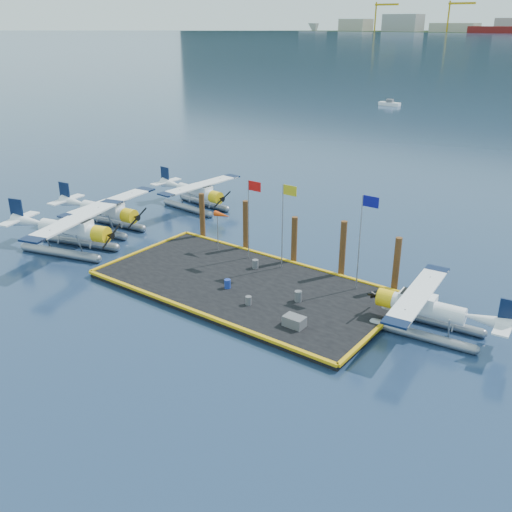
# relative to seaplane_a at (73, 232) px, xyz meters

# --- Properties ---
(ground) EXTENTS (4000.00, 4000.00, 0.00)m
(ground) POSITION_rel_seaplane_a_xyz_m (14.88, 2.64, -1.64)
(ground) COLOR navy
(ground) RESTS_ON ground
(dock) EXTENTS (20.00, 10.00, 0.40)m
(dock) POSITION_rel_seaplane_a_xyz_m (14.88, 2.64, -1.44)
(dock) COLOR black
(dock) RESTS_ON ground
(dock_bumpers) EXTENTS (20.25, 10.25, 0.18)m
(dock_bumpers) POSITION_rel_seaplane_a_xyz_m (14.88, 2.64, -1.15)
(dock_bumpers) COLOR #D59E0C
(dock_bumpers) RESTS_ON dock
(seaplane_a) EXTENTS (9.85, 10.61, 3.77)m
(seaplane_a) POSITION_rel_seaplane_a_xyz_m (0.00, 0.00, 0.00)
(seaplane_a) COLOR gray
(seaplane_a) RESTS_ON ground
(seaplane_b) EXTENTS (9.21, 10.16, 3.60)m
(seaplane_b) POSITION_rel_seaplane_a_xyz_m (-1.77, 4.91, -0.08)
(seaplane_b) COLOR gray
(seaplane_b) RESTS_ON ground
(seaplane_c) EXTENTS (8.68, 9.57, 3.39)m
(seaplane_c) POSITION_rel_seaplane_a_xyz_m (0.49, 14.09, -0.17)
(seaplane_c) COLOR gray
(seaplane_c) RESTS_ON ground
(seaplane_d) EXTENTS (8.18, 9.03, 3.20)m
(seaplane_d) POSITION_rel_seaplane_a_xyz_m (26.71, 4.35, -0.25)
(seaplane_d) COLOR gray
(seaplane_d) RESTS_ON ground
(drum_1) EXTENTS (0.40, 0.40, 0.56)m
(drum_1) POSITION_rel_seaplane_a_xyz_m (16.99, 0.35, -0.96)
(drum_1) COLOR #545358
(drum_1) RESTS_ON dock
(drum_2) EXTENTS (0.48, 0.48, 0.68)m
(drum_2) POSITION_rel_seaplane_a_xyz_m (19.25, 2.62, -0.90)
(drum_2) COLOR #545358
(drum_2) RESTS_ON dock
(drum_3) EXTENTS (0.43, 0.43, 0.61)m
(drum_3) POSITION_rel_seaplane_a_xyz_m (14.41, 1.44, -0.94)
(drum_3) COLOR navy
(drum_3) RESTS_ON dock
(drum_5) EXTENTS (0.45, 0.45, 0.64)m
(drum_5) POSITION_rel_seaplane_a_xyz_m (13.93, 5.19, -0.92)
(drum_5) COLOR #545358
(drum_5) RESTS_ON dock
(crate) EXTENTS (1.24, 0.83, 0.62)m
(crate) POSITION_rel_seaplane_a_xyz_m (20.80, -0.23, -0.93)
(crate) COLOR #545358
(crate) RESTS_ON dock
(flagpole_red) EXTENTS (1.14, 0.08, 6.00)m
(flagpole_red) POSITION_rel_seaplane_a_xyz_m (12.59, 6.44, 2.75)
(flagpole_red) COLOR #96979E
(flagpole_red) RESTS_ON dock
(flagpole_yellow) EXTENTS (1.14, 0.08, 6.20)m
(flagpole_yellow) POSITION_rel_seaplane_a_xyz_m (15.58, 6.44, 2.87)
(flagpole_yellow) COLOR #96979E
(flagpole_yellow) RESTS_ON dock
(flagpole_blue) EXTENTS (1.14, 0.08, 6.50)m
(flagpole_blue) POSITION_rel_seaplane_a_xyz_m (21.58, 6.44, 3.04)
(flagpole_blue) COLOR #96979E
(flagpole_blue) RESTS_ON dock
(windsock) EXTENTS (1.40, 0.44, 3.12)m
(windsock) POSITION_rel_seaplane_a_xyz_m (9.86, 6.44, 1.58)
(windsock) COLOR #96979E
(windsock) RESTS_ON dock
(piling_0) EXTENTS (0.44, 0.44, 4.00)m
(piling_0) POSITION_rel_seaplane_a_xyz_m (6.38, 8.04, 0.36)
(piling_0) COLOR #4B2D15
(piling_0) RESTS_ON ground
(piling_1) EXTENTS (0.44, 0.44, 4.20)m
(piling_1) POSITION_rel_seaplane_a_xyz_m (10.88, 8.04, 0.46)
(piling_1) COLOR #4B2D15
(piling_1) RESTS_ON ground
(piling_2) EXTENTS (0.44, 0.44, 3.80)m
(piling_2) POSITION_rel_seaplane_a_xyz_m (15.38, 8.04, 0.26)
(piling_2) COLOR #4B2D15
(piling_2) RESTS_ON ground
(piling_3) EXTENTS (0.44, 0.44, 4.30)m
(piling_3) POSITION_rel_seaplane_a_xyz_m (19.38, 8.04, 0.51)
(piling_3) COLOR #4B2D15
(piling_3) RESTS_ON ground
(piling_4) EXTENTS (0.44, 0.44, 4.00)m
(piling_4) POSITION_rel_seaplane_a_xyz_m (23.38, 8.04, 0.36)
(piling_4) COLOR #4B2D15
(piling_4) RESTS_ON ground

